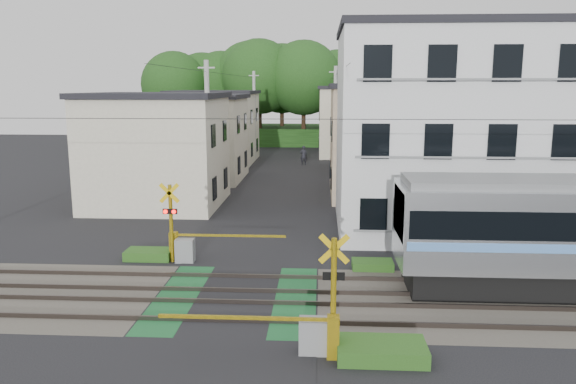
# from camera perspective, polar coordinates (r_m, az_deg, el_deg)

# --- Properties ---
(ground) EXTENTS (120.00, 120.00, 0.00)m
(ground) POSITION_cam_1_polar(r_m,az_deg,el_deg) (18.25, -5.30, -10.65)
(ground) COLOR black
(track_bed) EXTENTS (120.00, 120.00, 0.14)m
(track_bed) POSITION_cam_1_polar(r_m,az_deg,el_deg) (18.24, -5.30, -10.55)
(track_bed) COLOR #47423A
(track_bed) RESTS_ON ground
(crossing_signal_near) EXTENTS (4.74, 0.65, 3.09)m
(crossing_signal_near) POSITION_cam_1_polar(r_m,az_deg,el_deg) (14.42, 2.90, -13.55)
(crossing_signal_near) COLOR yellow
(crossing_signal_near) RESTS_ON ground
(crossing_signal_far) EXTENTS (4.74, 0.65, 3.09)m
(crossing_signal_far) POSITION_cam_1_polar(r_m,az_deg,el_deg) (21.93, -10.62, -5.16)
(crossing_signal_far) COLOR yellow
(crossing_signal_far) RESTS_ON ground
(apartment_block) EXTENTS (10.20, 8.36, 9.30)m
(apartment_block) POSITION_cam_1_polar(r_m,az_deg,el_deg) (27.01, 15.96, 6.08)
(apartment_block) COLOR silver
(apartment_block) RESTS_ON ground
(houses_row) EXTENTS (22.07, 31.35, 6.80)m
(houses_row) POSITION_cam_1_polar(r_m,az_deg,el_deg) (42.92, 0.16, 6.14)
(houses_row) COLOR beige
(houses_row) RESTS_ON ground
(tree_hill) EXTENTS (40.00, 13.18, 11.89)m
(tree_hill) POSITION_cam_1_polar(r_m,az_deg,el_deg) (65.74, -0.05, 10.39)
(tree_hill) COLOR #204818
(tree_hill) RESTS_ON ground
(catenary) EXTENTS (60.00, 5.04, 7.00)m
(catenary) POSITION_cam_1_polar(r_m,az_deg,el_deg) (17.41, 14.41, 0.65)
(catenary) COLOR #2D2D33
(catenary) RESTS_ON ground
(utility_poles) EXTENTS (7.90, 42.00, 8.00)m
(utility_poles) POSITION_cam_1_polar(r_m,az_deg,el_deg) (40.06, -1.95, 7.01)
(utility_poles) COLOR #A5A5A0
(utility_poles) RESTS_ON ground
(pedestrian) EXTENTS (0.65, 0.47, 1.65)m
(pedestrian) POSITION_cam_1_polar(r_m,az_deg,el_deg) (48.22, 1.59, 3.75)
(pedestrian) COLOR #202129
(pedestrian) RESTS_ON ground
(weed_patches) EXTENTS (10.25, 8.80, 0.40)m
(weed_patches) POSITION_cam_1_polar(r_m,az_deg,el_deg) (17.93, 0.30, -10.37)
(weed_patches) COLOR #2D5E1E
(weed_patches) RESTS_ON ground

